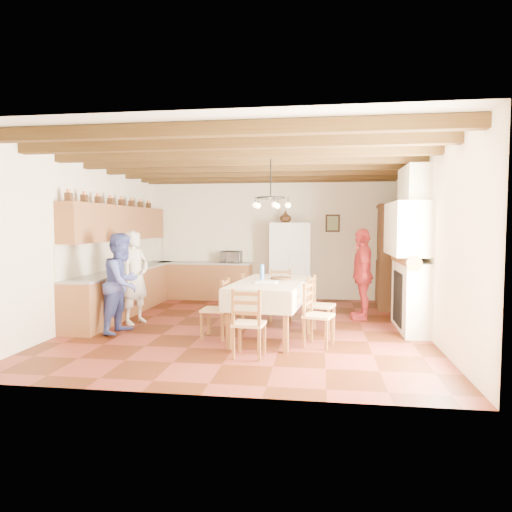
{
  "coord_description": "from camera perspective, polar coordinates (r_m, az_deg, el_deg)",
  "views": [
    {
      "loc": [
        1.24,
        -7.88,
        1.83
      ],
      "look_at": [
        0.1,
        0.3,
        1.25
      ],
      "focal_mm": 32.0,
      "sensor_mm": 36.0,
      "label": 1
    }
  ],
  "objects": [
    {
      "name": "chair_left_near",
      "position": [
        7.38,
        -5.13,
        -6.54
      ],
      "size": [
        0.43,
        0.45,
        0.96
      ],
      "primitive_type": null,
      "rotation": [
        0.0,
        0.0,
        -1.64
      ],
      "color": "brown",
      "rests_on": "floor"
    },
    {
      "name": "upper_cabinets",
      "position": [
        9.81,
        -16.58,
        3.97
      ],
      "size": [
        0.35,
        4.2,
        0.7
      ],
      "primitive_type": "cube",
      "color": "brown",
      "rests_on": "ground"
    },
    {
      "name": "microwave",
      "position": [
        11.06,
        -3.11,
        -0.11
      ],
      "size": [
        0.5,
        0.35,
        0.27
      ],
      "primitive_type": "imported",
      "rotation": [
        0.0,
        0.0,
        -0.03
      ],
      "color": "silver",
      "rests_on": "countertop_back"
    },
    {
      "name": "wall_back",
      "position": [
        11.21,
        1.59,
        2.32
      ],
      "size": [
        6.0,
        0.02,
        3.0
      ],
      "primitive_type": "cube",
      "color": "#F4E6CA",
      "rests_on": "ground"
    },
    {
      "name": "chair_end_near",
      "position": [
        6.33,
        -0.88,
        -8.29
      ],
      "size": [
        0.45,
        0.43,
        0.96
      ],
      "primitive_type": null,
      "rotation": [
        0.0,
        0.0,
        3.06
      ],
      "color": "brown",
      "rests_on": "floor"
    },
    {
      "name": "countertop_back",
      "position": [
        11.22,
        -6.48,
        -0.87
      ],
      "size": [
        2.34,
        0.62,
        0.04
      ],
      "primitive_type": "cube",
      "color": "gray",
      "rests_on": "lower_cabinets_back"
    },
    {
      "name": "wall_right",
      "position": [
        8.08,
        20.58,
        1.42
      ],
      "size": [
        0.02,
        6.5,
        3.0
      ],
      "primitive_type": "cube",
      "color": "#F4E6CA",
      "rests_on": "ground"
    },
    {
      "name": "fireplace",
      "position": [
        8.22,
        18.29,
        0.82
      ],
      "size": [
        0.56,
        1.6,
        2.8
      ],
      "primitive_type": null,
      "color": "#EEE4C6",
      "rests_on": "ground"
    },
    {
      "name": "countertop_left",
      "position": [
        9.81,
        -15.8,
        -1.7
      ],
      "size": [
        0.62,
        4.3,
        0.04
      ],
      "primitive_type": "cube",
      "color": "gray",
      "rests_on": "lower_cabinets_left"
    },
    {
      "name": "ceiling_beams",
      "position": [
        8.05,
        -1.02,
        11.73
      ],
      "size": [
        6.0,
        6.3,
        0.16
      ],
      "primitive_type": null,
      "color": "#37210C",
      "rests_on": "ground"
    },
    {
      "name": "backsplash_left",
      "position": [
        9.9,
        -17.35,
        0.18
      ],
      "size": [
        0.03,
        4.3,
        0.6
      ],
      "primitive_type": "cube",
      "color": "white",
      "rests_on": "ground"
    },
    {
      "name": "floor",
      "position": [
        8.19,
        -1.0,
        -8.97
      ],
      "size": [
        6.0,
        6.5,
        0.02
      ],
      "primitive_type": "cube",
      "color": "#451C0B",
      "rests_on": "ground"
    },
    {
      "name": "person_woman_blue",
      "position": [
        7.98,
        -16.34,
        -3.27
      ],
      "size": [
        0.74,
        0.89,
        1.68
      ],
      "primitive_type": "imported",
      "rotation": [
        0.0,
        0.0,
        1.44
      ],
      "color": "#414C99",
      "rests_on": "floor"
    },
    {
      "name": "person_man",
      "position": [
        8.66,
        -14.86,
        -2.57
      ],
      "size": [
        0.6,
        0.73,
        1.71
      ],
      "primitive_type": "imported",
      "rotation": [
        0.0,
        0.0,
        1.23
      ],
      "color": "beige",
      "rests_on": "floor"
    },
    {
      "name": "lower_cabinets_left",
      "position": [
        9.86,
        -15.75,
        -4.3
      ],
      "size": [
        0.6,
        4.3,
        0.86
      ],
      "primitive_type": "cube",
      "color": "brown",
      "rests_on": "ground"
    },
    {
      "name": "person_woman_red",
      "position": [
        8.98,
        13.13,
        -2.21
      ],
      "size": [
        0.43,
        1.02,
        1.75
      ],
      "primitive_type": "imported",
      "rotation": [
        0.0,
        0.0,
        -1.58
      ],
      "color": "#BC2D30",
      "rests_on": "floor"
    },
    {
      "name": "chair_right_near",
      "position": [
        6.93,
        7.83,
        -7.25
      ],
      "size": [
        0.5,
        0.52,
        0.96
      ],
      "primitive_type": null,
      "rotation": [
        0.0,
        0.0,
        1.29
      ],
      "color": "brown",
      "rests_on": "floor"
    },
    {
      "name": "chair_left_far",
      "position": [
        8.1,
        -2.84,
        -5.58
      ],
      "size": [
        0.43,
        0.45,
        0.96
      ],
      "primitive_type": null,
      "rotation": [
        0.0,
        0.0,
        -1.49
      ],
      "color": "brown",
      "rests_on": "floor"
    },
    {
      "name": "wall_front",
      "position": [
        4.79,
        -7.09,
        0.05
      ],
      "size": [
        6.0,
        0.02,
        3.0
      ],
      "primitive_type": "cube",
      "color": "#F4E6CA",
      "rests_on": "ground"
    },
    {
      "name": "hutch",
      "position": [
        10.35,
        16.31,
        -0.05
      ],
      "size": [
        0.6,
        1.27,
        2.25
      ],
      "primitive_type": null,
      "rotation": [
        0.0,
        0.0,
        -0.07
      ],
      "color": "#371A0F",
      "rests_on": "floor"
    },
    {
      "name": "chandelier",
      "position": [
        7.39,
        1.84,
        7.28
      ],
      "size": [
        0.47,
        0.47,
        0.03
      ],
      "primitive_type": "torus",
      "color": "black",
      "rests_on": "ground"
    },
    {
      "name": "wall_left",
      "position": [
        8.96,
        -20.4,
        1.65
      ],
      "size": [
        0.02,
        6.5,
        3.0
      ],
      "primitive_type": "cube",
      "color": "#F4E6CA",
      "rests_on": "ground"
    },
    {
      "name": "refrigerator",
      "position": [
        10.83,
        4.26,
        -0.76
      ],
      "size": [
        0.96,
        0.81,
        1.86
      ],
      "primitive_type": "cube",
      "rotation": [
        0.0,
        0.0,
        0.04
      ],
      "color": "white",
      "rests_on": "floor"
    },
    {
      "name": "dining_table",
      "position": [
        7.45,
        1.82,
        -3.83
      ],
      "size": [
        1.27,
        2.16,
        0.9
      ],
      "rotation": [
        0.0,
        0.0,
        -0.11
      ],
      "color": "beige",
      "rests_on": "floor"
    },
    {
      "name": "fridge_vase",
      "position": [
        10.8,
        3.72,
        4.91
      ],
      "size": [
        0.33,
        0.33,
        0.28
      ],
      "primitive_type": "imported",
      "rotation": [
        0.0,
        0.0,
        0.3
      ],
      "color": "#371A0F",
      "rests_on": "refrigerator"
    },
    {
      "name": "backsplash_back",
      "position": [
        11.48,
        -6.14,
        0.84
      ],
      "size": [
        2.3,
        0.03,
        0.6
      ],
      "primitive_type": "cube",
      "color": "white",
      "rests_on": "ground"
    },
    {
      "name": "ceiling",
      "position": [
        8.06,
        -1.02,
        12.43
      ],
      "size": [
        6.0,
        6.5,
        0.02
      ],
      "primitive_type": "cube",
      "color": "silver",
      "rests_on": "ground"
    },
    {
      "name": "chair_right_far",
      "position": [
        7.77,
        8.17,
        -6.03
      ],
      "size": [
        0.49,
        0.51,
        0.96
      ],
      "primitive_type": null,
      "rotation": [
        0.0,
        0.0,
        1.31
      ],
      "color": "brown",
      "rests_on": "floor"
    },
    {
      "name": "chair_end_far",
      "position": [
        8.73,
        3.08,
        -4.88
      ],
      "size": [
        0.45,
        0.43,
        0.96
      ],
      "primitive_type": null,
      "rotation": [
        0.0,
        0.0,
        0.07
      ],
      "color": "brown",
      "rests_on": "floor"
    },
    {
      "name": "wall_picture",
      "position": [
        11.11,
        9.56,
        4.06
      ],
      "size": [
        0.34,
        0.03,
        0.42
      ],
      "primitive_type": "cube",
      "color": "black",
      "rests_on": "ground"
    },
    {
      "name": "lower_cabinets_back",
      "position": [
        11.27,
        -6.47,
        -3.15
      ],
      "size": [
        2.3,
        0.6,
        0.86
      ],
      "primitive_type": "cube",
      "color": "brown",
      "rests_on": "ground"
    }
  ]
}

